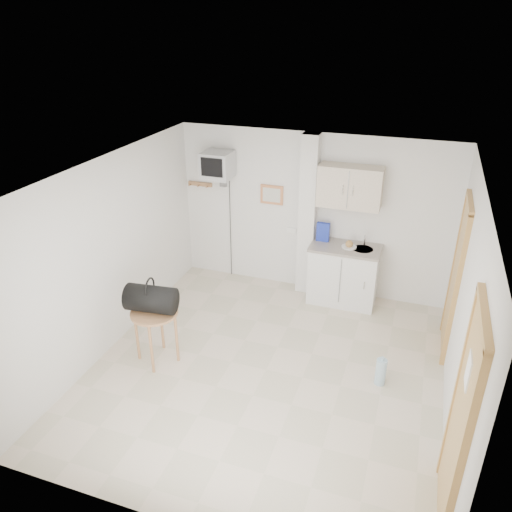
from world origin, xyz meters
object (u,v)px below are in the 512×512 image
(crt_television, at_px, (218,166))
(water_bottle, at_px, (381,372))
(round_table, at_px, (155,319))
(duffel_bag, at_px, (151,299))

(crt_television, bearing_deg, water_bottle, -32.84)
(round_table, bearing_deg, duffel_bag, 158.98)
(round_table, bearing_deg, crt_television, 92.06)
(water_bottle, bearing_deg, round_table, -170.47)
(duffel_bag, xyz_separation_m, water_bottle, (2.76, 0.45, -0.72))
(crt_television, distance_m, round_table, 2.63)
(crt_television, distance_m, water_bottle, 3.79)
(round_table, height_order, water_bottle, round_table)
(round_table, xyz_separation_m, water_bottle, (2.73, 0.46, -0.44))
(duffel_bag, bearing_deg, crt_television, 85.13)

